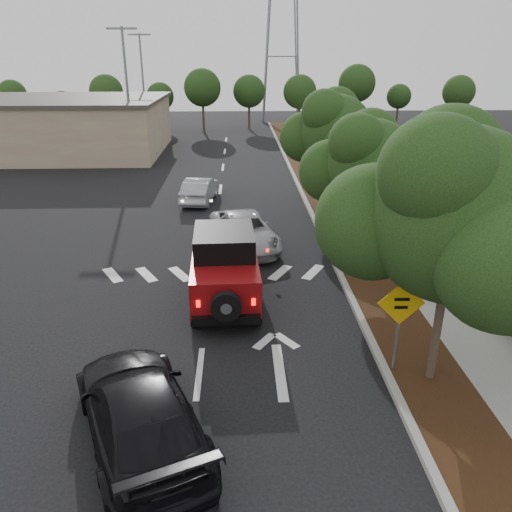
{
  "coord_description": "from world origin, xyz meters",
  "views": [
    {
      "loc": [
        1.03,
        -10.4,
        7.36
      ],
      "look_at": [
        1.52,
        3.0,
        1.89
      ],
      "focal_mm": 35.0,
      "sensor_mm": 36.0,
      "label": 1
    }
  ],
  "objects_px": {
    "red_jeep": "(225,266)",
    "silver_suv_ahead": "(244,231)",
    "black_suv_oncoming": "(140,411)",
    "speed_hump_sign": "(400,314)"
  },
  "relations": [
    {
      "from": "red_jeep",
      "to": "black_suv_oncoming",
      "type": "height_order",
      "value": "red_jeep"
    },
    {
      "from": "red_jeep",
      "to": "speed_hump_sign",
      "type": "xyz_separation_m",
      "value": [
        4.23,
        -4.16,
        0.49
      ]
    },
    {
      "from": "silver_suv_ahead",
      "to": "black_suv_oncoming",
      "type": "height_order",
      "value": "black_suv_oncoming"
    },
    {
      "from": "red_jeep",
      "to": "silver_suv_ahead",
      "type": "height_order",
      "value": "red_jeep"
    },
    {
      "from": "red_jeep",
      "to": "silver_suv_ahead",
      "type": "bearing_deg",
      "value": 79.86
    },
    {
      "from": "silver_suv_ahead",
      "to": "black_suv_oncoming",
      "type": "bearing_deg",
      "value": -114.4
    },
    {
      "from": "black_suv_oncoming",
      "to": "speed_hump_sign",
      "type": "xyz_separation_m",
      "value": [
        5.8,
        2.12,
        0.92
      ]
    },
    {
      "from": "red_jeep",
      "to": "silver_suv_ahead",
      "type": "distance_m",
      "value": 4.74
    },
    {
      "from": "black_suv_oncoming",
      "to": "speed_hump_sign",
      "type": "height_order",
      "value": "speed_hump_sign"
    },
    {
      "from": "black_suv_oncoming",
      "to": "speed_hump_sign",
      "type": "relative_size",
      "value": 2.13
    }
  ]
}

